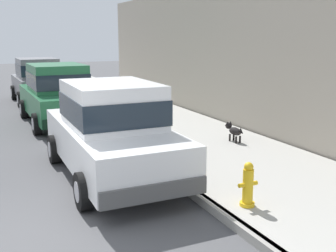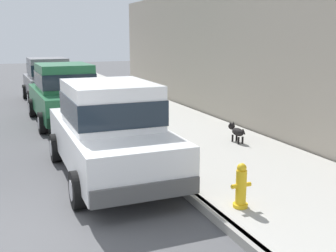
{
  "view_description": "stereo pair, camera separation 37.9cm",
  "coord_description": "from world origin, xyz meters",
  "px_view_note": "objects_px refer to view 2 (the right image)",
  "views": [
    {
      "loc": [
        -0.05,
        -5.41,
        2.79
      ],
      "look_at": [
        3.63,
        2.61,
        0.85
      ],
      "focal_mm": 43.84,
      "sensor_mm": 36.0,
      "label": 1
    },
    {
      "loc": [
        0.3,
        -5.56,
        2.79
      ],
      "look_at": [
        3.63,
        2.61,
        0.85
      ],
      "focal_mm": 43.84,
      "sensor_mm": 36.0,
      "label": 2
    }
  ],
  "objects_px": {
    "dog_black": "(236,131)",
    "car_grey_hatchback": "(48,79)",
    "car_green_sedan": "(64,93)",
    "fire_hydrant": "(241,187)",
    "car_white_sedan": "(110,129)"
  },
  "relations": [
    {
      "from": "dog_black",
      "to": "car_grey_hatchback",
      "type": "bearing_deg",
      "value": 110.33
    },
    {
      "from": "car_green_sedan",
      "to": "fire_hydrant",
      "type": "bearing_deg",
      "value": -79.98
    },
    {
      "from": "car_white_sedan",
      "to": "dog_black",
      "type": "relative_size",
      "value": 6.09
    },
    {
      "from": "car_white_sedan",
      "to": "car_green_sedan",
      "type": "height_order",
      "value": "same"
    },
    {
      "from": "car_grey_hatchback",
      "to": "car_green_sedan",
      "type": "bearing_deg",
      "value": -89.9
    },
    {
      "from": "dog_black",
      "to": "fire_hydrant",
      "type": "distance_m",
      "value": 4.11
    },
    {
      "from": "car_white_sedan",
      "to": "car_grey_hatchback",
      "type": "height_order",
      "value": "car_white_sedan"
    },
    {
      "from": "car_white_sedan",
      "to": "car_green_sedan",
      "type": "bearing_deg",
      "value": 90.5
    },
    {
      "from": "car_white_sedan",
      "to": "fire_hydrant",
      "type": "bearing_deg",
      "value": -61.35
    },
    {
      "from": "car_green_sedan",
      "to": "dog_black",
      "type": "xyz_separation_m",
      "value": [
        3.56,
        -4.82,
        -0.55
      ]
    },
    {
      "from": "car_white_sedan",
      "to": "fire_hydrant",
      "type": "relative_size",
      "value": 6.35
    },
    {
      "from": "dog_black",
      "to": "car_green_sedan",
      "type": "bearing_deg",
      "value": 126.44
    },
    {
      "from": "car_green_sedan",
      "to": "dog_black",
      "type": "bearing_deg",
      "value": -53.56
    },
    {
      "from": "car_white_sedan",
      "to": "fire_hydrant",
      "type": "height_order",
      "value": "car_white_sedan"
    },
    {
      "from": "car_grey_hatchback",
      "to": "dog_black",
      "type": "height_order",
      "value": "car_grey_hatchback"
    }
  ]
}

